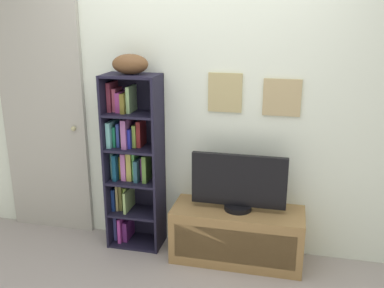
% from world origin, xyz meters
% --- Properties ---
extents(back_wall, '(4.80, 0.08, 2.47)m').
position_xyz_m(back_wall, '(0.00, 1.13, 1.24)').
color(back_wall, silver).
rests_on(back_wall, ground).
extents(bookshelf, '(0.46, 0.30, 1.49)m').
position_xyz_m(bookshelf, '(-0.53, 0.98, 0.75)').
color(bookshelf, black).
rests_on(bookshelf, ground).
extents(football, '(0.31, 0.20, 0.16)m').
position_xyz_m(football, '(-0.49, 0.95, 1.57)').
color(football, brown).
rests_on(football, bookshelf).
extents(tv_stand, '(1.06, 0.41, 0.45)m').
position_xyz_m(tv_stand, '(0.40, 0.89, 0.22)').
color(tv_stand, olive).
rests_on(tv_stand, ground).
extents(television, '(0.75, 0.22, 0.46)m').
position_xyz_m(television, '(0.40, 0.89, 0.68)').
color(television, black).
rests_on(television, tv_stand).
extents(door, '(0.80, 0.09, 2.07)m').
position_xyz_m(door, '(-1.38, 1.08, 1.03)').
color(door, '#A7A599').
rests_on(door, ground).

